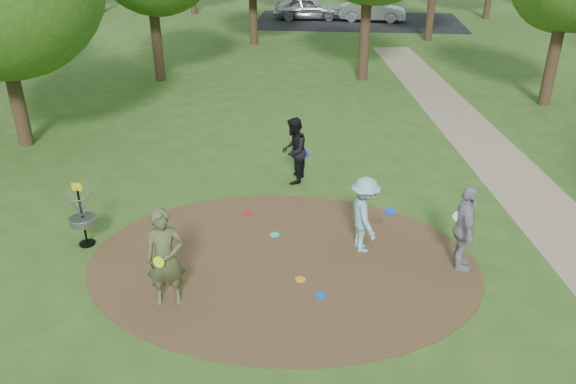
{
  "coord_description": "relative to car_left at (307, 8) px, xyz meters",
  "views": [
    {
      "loc": [
        1.11,
        -10.07,
        6.78
      ],
      "look_at": [
        0.0,
        1.2,
        1.1
      ],
      "focal_mm": 35.0,
      "sensor_mm": 36.0,
      "label": 1
    }
  ],
  "objects": [
    {
      "name": "disc_golf_basket",
      "position": [
        -2.96,
        -30.07,
        0.08
      ],
      "size": [
        0.63,
        0.63,
        1.54
      ],
      "color": "black",
      "rests_on": "ground"
    },
    {
      "name": "disc_ground_red",
      "position": [
        0.41,
        -28.3,
        -0.76
      ],
      "size": [
        0.22,
        0.22,
        0.02
      ],
      "primitive_type": "cylinder",
      "color": "red",
      "rests_on": "dirt_clearing"
    },
    {
      "name": "footpath",
      "position": [
        8.04,
        -28.37,
        -0.79
      ],
      "size": [
        7.55,
        39.89,
        0.01
      ],
      "primitive_type": "cube",
      "rotation": [
        0.0,
        0.0,
        0.14
      ],
      "color": "#8C7A5B",
      "rests_on": "ground"
    },
    {
      "name": "dirt_clearing",
      "position": [
        1.54,
        -30.37,
        -0.78
      ],
      "size": [
        8.4,
        8.4,
        0.02
      ],
      "primitive_type": "cylinder",
      "color": "#47301C",
      "rests_on": "ground"
    },
    {
      "name": "disc_ground_cyan",
      "position": [
        1.24,
        -29.29,
        -0.76
      ],
      "size": [
        0.22,
        0.22,
        0.02
      ],
      "primitive_type": "cylinder",
      "color": "#1BDCCE",
      "rests_on": "dirt_clearing"
    },
    {
      "name": "player_waiting_with_disc",
      "position": [
        5.28,
        -30.2,
        0.16
      ],
      "size": [
        0.52,
        1.13,
        1.91
      ],
      "color": "#97979A",
      "rests_on": "ground"
    },
    {
      "name": "car_left",
      "position": [
        0.0,
        0.0,
        0.0
      ],
      "size": [
        4.77,
        2.2,
        1.58
      ],
      "primitive_type": "imported",
      "rotation": [
        0.0,
        0.0,
        1.64
      ],
      "color": "#ACB2B4",
      "rests_on": "ground"
    },
    {
      "name": "player_throwing_with_disc",
      "position": [
        3.26,
        -29.67,
        0.09
      ],
      "size": [
        1.11,
        1.27,
        1.75
      ],
      "color": "#84BBC5",
      "rests_on": "ground"
    },
    {
      "name": "disc_ground_orange",
      "position": [
        1.98,
        -31.0,
        -0.76
      ],
      "size": [
        0.22,
        0.22,
        0.02
      ],
      "primitive_type": "cylinder",
      "color": "orange",
      "rests_on": "dirt_clearing"
    },
    {
      "name": "car_right",
      "position": [
        4.49,
        -0.35,
        -0.05
      ],
      "size": [
        4.57,
        1.85,
        1.47
      ],
      "primitive_type": "imported",
      "rotation": [
        0.0,
        0.0,
        1.5
      ],
      "color": "#B7BBC0",
      "rests_on": "ground"
    },
    {
      "name": "ground",
      "position": [
        1.54,
        -30.37,
        -0.79
      ],
      "size": [
        100.0,
        100.0,
        0.0
      ],
      "primitive_type": "plane",
      "color": "#2D5119",
      "rests_on": "ground"
    },
    {
      "name": "player_walking_with_disc",
      "position": [
        1.41,
        -26.3,
        0.14
      ],
      "size": [
        0.82,
        0.99,
        1.85
      ],
      "color": "black",
      "rests_on": "ground"
    },
    {
      "name": "parking_lot",
      "position": [
        3.54,
        -0.37,
        -0.79
      ],
      "size": [
        14.0,
        8.0,
        0.01
      ],
      "primitive_type": "cube",
      "color": "black",
      "rests_on": "ground"
    },
    {
      "name": "disc_ground_blue",
      "position": [
        2.41,
        -31.49,
        -0.76
      ],
      "size": [
        0.22,
        0.22,
        0.02
      ],
      "primitive_type": "cylinder",
      "color": "blue",
      "rests_on": "dirt_clearing"
    },
    {
      "name": "player_observer_with_disc",
      "position": [
        -0.49,
        -31.92,
        0.21
      ],
      "size": [
        0.83,
        0.65,
        2.0
      ],
      "color": "#4E5632",
      "rests_on": "ground"
    }
  ]
}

